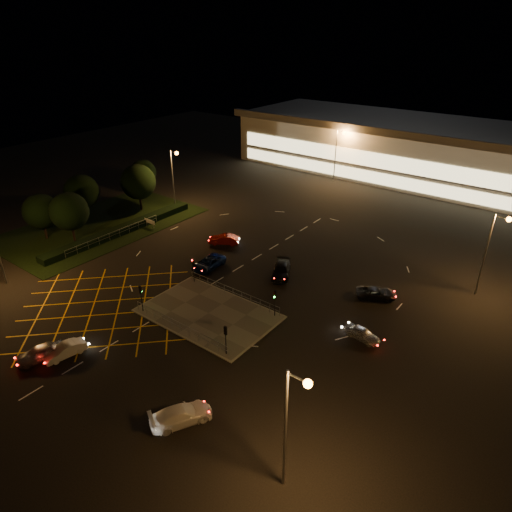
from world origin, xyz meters
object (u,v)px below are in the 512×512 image
Objects in this scene: car_queue_white at (65,350)px; car_right_silver at (363,334)px; car_circ_red at (224,239)px; car_approach_white at (181,415)px; car_east_grey at (376,293)px; car_left_blue at (209,263)px; signal_ne at (275,298)px; signal_nw at (193,265)px; signal_se at (226,334)px; car_far_dkgrey at (281,270)px; signal_sw at (141,293)px; car_near_silver at (40,353)px.

car_right_silver is at bearing 52.67° from car_queue_white.
car_approach_white reaches higher than car_circ_red.
car_circ_red reaches higher than car_east_grey.
car_left_blue reaches higher than car_queue_white.
signal_ne is 0.73× the size of car_circ_red.
car_left_blue is 1.02× the size of car_approach_white.
car_right_silver is at bearing 5.65° from signal_nw.
signal_se is at bearing 146.22° from car_right_silver.
signal_ne is 9.63m from car_right_silver.
signal_se is 16.53m from car_far_dkgrey.
car_queue_white is 0.91× the size of car_circ_red.
signal_sw is 0.62× the size of car_left_blue.
car_queue_white is at bearing 141.16° from car_right_silver.
signal_sw is at bearing -143.41° from car_far_dkgrey.
car_left_blue is at bearing -42.01° from signal_se.
signal_sw reaches higher than car_far_dkgrey.
car_approach_white is at bearing -56.29° from car_left_blue.
signal_se is 0.73× the size of car_near_silver.
car_right_silver is (21.23, 10.09, -1.74)m from signal_sw.
car_approach_white is (7.02, -24.21, -0.01)m from car_far_dkgrey.
car_near_silver reaches higher than car_approach_white.
car_far_dkgrey is (8.95, 26.84, -0.00)m from car_near_silver.
car_circ_red reaches higher than car_left_blue.
signal_se is at bearing -33.65° from signal_nw.
car_approach_white is at bearing 149.97° from signal_sw.
signal_sw reaches higher than car_left_blue.
signal_ne is 0.80× the size of car_queue_white.
car_near_silver reaches higher than car_right_silver.
car_queue_white is 0.78× the size of car_left_blue.
signal_se reaches higher than car_left_blue.
car_far_dkgrey reaches higher than car_approach_white.
car_queue_white is 0.79× the size of car_approach_white.
car_far_dkgrey is at bearing 21.18° from car_left_blue.
signal_se and signal_ne have the same top height.
car_queue_white is (1.42, 1.64, -0.09)m from car_near_silver.
signal_se is at bearing 128.67° from car_east_grey.
car_circ_red is 0.94× the size of car_east_grey.
signal_sw reaches higher than car_east_grey.
car_east_grey is at bearing 13.39° from car_left_blue.
car_east_grey is (7.12, 10.13, -1.73)m from signal_ne.
signal_nw is at bearing 88.04° from car_east_grey.
car_east_grey is (11.62, 2.29, -0.10)m from car_far_dkgrey.
car_left_blue is at bearing -84.74° from signal_sw.
car_near_silver is at bearing -94.94° from car_left_blue.
car_near_silver is (-13.46, -19.01, -1.63)m from signal_ne.
car_left_blue is at bearing 177.13° from car_far_dkgrey.
signal_sw is 17.58m from car_far_dkgrey.
signal_nw is at bearing 180.00° from signal_ne.
signal_se reaches higher than car_near_silver.
car_approach_white is at bearing 4.25° from car_circ_red.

